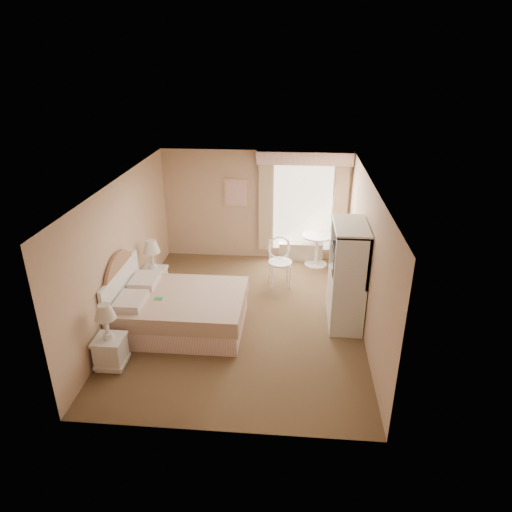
# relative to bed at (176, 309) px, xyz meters

# --- Properties ---
(room) EXTENTS (4.21, 5.51, 2.51)m
(room) POSITION_rel_bed_xyz_m (1.12, 0.40, 0.89)
(room) COLOR brown
(room) RESTS_ON ground
(window) EXTENTS (2.05, 0.22, 2.51)m
(window) POSITION_rel_bed_xyz_m (2.17, 3.06, 0.98)
(window) COLOR white
(window) RESTS_ON room
(framed_art) EXTENTS (0.52, 0.04, 0.62)m
(framed_art) POSITION_rel_bed_xyz_m (0.67, 3.12, 1.19)
(framed_art) COLOR #D5AB83
(framed_art) RESTS_ON room
(bed) EXTENTS (2.14, 1.67, 1.48)m
(bed) POSITION_rel_bed_xyz_m (0.00, 0.00, 0.00)
(bed) COLOR tan
(bed) RESTS_ON room
(nightstand_near) EXTENTS (0.44, 0.44, 1.07)m
(nightstand_near) POSITION_rel_bed_xyz_m (-0.72, -1.17, 0.05)
(nightstand_near) COLOR white
(nightstand_near) RESTS_ON room
(nightstand_far) EXTENTS (0.47, 0.47, 1.13)m
(nightstand_far) POSITION_rel_bed_xyz_m (-0.72, 1.15, 0.07)
(nightstand_far) COLOR white
(nightstand_far) RESTS_ON room
(round_table) EXTENTS (0.69, 0.69, 0.72)m
(round_table) POSITION_rel_bed_xyz_m (2.52, 2.80, 0.13)
(round_table) COLOR white
(round_table) RESTS_ON room
(cafe_chair) EXTENTS (0.57, 0.57, 1.01)m
(cafe_chair) POSITION_rel_bed_xyz_m (1.72, 1.82, 0.23)
(cafe_chair) COLOR white
(cafe_chair) RESTS_ON room
(armoire) EXTENTS (0.55, 1.11, 1.84)m
(armoire) POSITION_rel_bed_xyz_m (2.93, 0.46, 0.41)
(armoire) COLOR white
(armoire) RESTS_ON room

